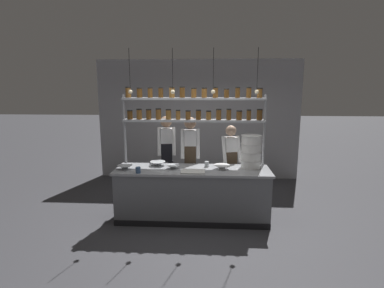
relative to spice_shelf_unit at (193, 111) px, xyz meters
name	(u,v)px	position (x,y,z in m)	size (l,w,h in m)	color
ground_plane	(192,218)	(0.01, -0.33, -1.90)	(40.00, 40.00, 0.00)	#3D3D42
back_wall	(198,120)	(0.01, 2.24, -0.40)	(5.10, 0.12, 3.00)	#939399
prep_counter	(192,194)	(0.01, -0.33, -1.44)	(2.70, 0.76, 0.92)	slate
spice_shelf_unit	(193,111)	(0.00, 0.00, 0.00)	(2.58, 0.28, 2.33)	#999BA0
chef_left	(167,152)	(-0.56, 0.50, -0.87)	(0.39, 0.33, 1.76)	black
chef_center	(190,155)	(-0.06, 0.24, -0.87)	(0.38, 0.31, 1.77)	black
chef_right	(230,161)	(0.71, 0.28, -0.98)	(0.41, 0.33, 1.61)	black
container_stack	(251,152)	(1.04, -0.18, -0.69)	(0.37, 0.37, 0.58)	white
cutting_board	(193,172)	(0.04, -0.53, -0.97)	(0.40, 0.26, 0.02)	silver
prep_bowl_near_left	(158,164)	(-0.63, -0.14, -0.94)	(0.28, 0.28, 0.08)	#B2B7BC
prep_bowl_center_front	(173,167)	(-0.33, -0.33, -0.95)	(0.23, 0.23, 0.06)	#B2B7BC
prep_bowl_center_back	(125,167)	(-1.16, -0.41, -0.94)	(0.26, 0.26, 0.07)	#B2B7BC
prep_bowl_near_right	(222,167)	(0.52, -0.32, -0.94)	(0.28, 0.28, 0.08)	white
serving_cup_front	(138,170)	(-0.87, -0.63, -0.93)	(0.08, 0.08, 0.10)	#334C70
serving_cup_by_board	(207,164)	(0.26, -0.17, -0.93)	(0.07, 0.07, 0.10)	#B2B7BC
pendant_light_row	(193,89)	(0.02, -0.33, 0.39)	(2.18, 0.07, 0.74)	black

